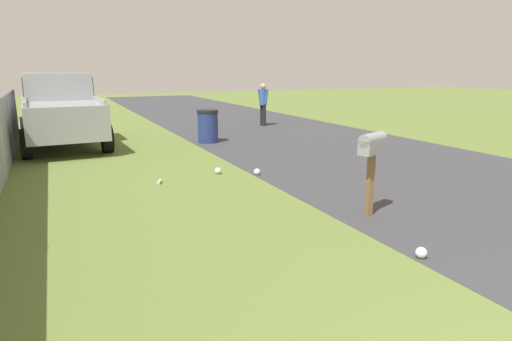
{
  "coord_description": "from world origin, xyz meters",
  "views": [
    {
      "loc": [
        -0.37,
        2.87,
        2.24
      ],
      "look_at": [
        5.12,
        0.37,
        0.84
      ],
      "focal_mm": 31.1,
      "sensor_mm": 36.0,
      "label": 1
    }
  ],
  "objects": [
    {
      "name": "litter_bag_far_scatter",
      "position": [
        8.45,
        -0.25,
        0.07
      ],
      "size": [
        0.14,
        0.14,
        0.14
      ],
      "primitive_type": "sphere",
      "color": "silver",
      "rests_on": "ground"
    },
    {
      "name": "trash_bin",
      "position": [
        12.5,
        -1.37,
        0.5
      ],
      "size": [
        0.65,
        0.65,
        1.0
      ],
      "color": "navy",
      "rests_on": "ground"
    },
    {
      "name": "road_asphalt",
      "position": [
        6.0,
        -4.22,
        0.0
      ],
      "size": [
        60.0,
        6.67,
        0.01
      ],
      "primitive_type": "cube",
      "color": "#38383D",
      "rests_on": "ground"
    },
    {
      "name": "litter_bottle_near_hydrant",
      "position": [
        8.19,
        1.09,
        0.04
      ],
      "size": [
        0.23,
        0.16,
        0.07
      ],
      "primitive_type": "cylinder",
      "rotation": [
        0.0,
        1.57,
        2.7
      ],
      "color": "#B2D8BF",
      "rests_on": "ground"
    },
    {
      "name": "litter_bag_midfield_a",
      "position": [
        8.02,
        -0.97,
        0.07
      ],
      "size": [
        0.14,
        0.14,
        0.14
      ],
      "primitive_type": "sphere",
      "color": "silver",
      "rests_on": "ground"
    },
    {
      "name": "mailbox",
      "position": [
        4.88,
        -1.45,
        1.04
      ],
      "size": [
        0.38,
        0.55,
        1.29
      ],
      "rotation": [
        0.0,
        0.0,
        0.38
      ],
      "color": "brown",
      "rests_on": "ground"
    },
    {
      "name": "pedestrian",
      "position": [
        15.46,
        -4.64,
        0.95
      ],
      "size": [
        0.47,
        0.3,
        1.65
      ],
      "rotation": [
        0.0,
        0.0,
        1.85
      ],
      "color": "black",
      "rests_on": "ground"
    },
    {
      "name": "pickup_truck",
      "position": [
        13.8,
        2.69,
        1.1
      ],
      "size": [
        4.95,
        2.4,
        2.09
      ],
      "rotation": [
        0.0,
        0.0,
        0.05
      ],
      "color": "#93999E",
      "rests_on": "ground"
    },
    {
      "name": "litter_bag_by_mailbox",
      "position": [
        3.33,
        -1.0,
        0.07
      ],
      "size": [
        0.14,
        0.14,
        0.14
      ],
      "primitive_type": "sphere",
      "color": "silver",
      "rests_on": "ground"
    }
  ]
}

